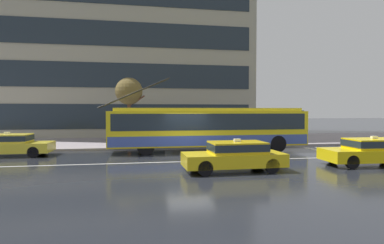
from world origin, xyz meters
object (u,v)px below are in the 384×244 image
pedestrian_at_shelter (222,123)px  pedestrian_walking_past (185,131)px  taxi_oncoming_near (235,155)px  taxi_oncoming_far (372,150)px  bus_shelter (189,119)px  trolleybus (208,127)px  street_tree_bare (129,92)px  taxi_queued_behind_bus (9,144)px  pedestrian_approaching_curb (164,122)px

pedestrian_at_shelter → pedestrian_walking_past: pedestrian_at_shelter is taller
pedestrian_at_shelter → taxi_oncoming_near: bearing=-102.0°
taxi_oncoming_far → pedestrian_at_shelter: 10.10m
bus_shelter → pedestrian_walking_past: size_ratio=2.40×
pedestrian_at_shelter → pedestrian_walking_past: (-2.69, 0.32, -0.59)m
trolleybus → street_tree_bare: bearing=135.7°
taxi_queued_behind_bus → taxi_oncoming_near: 12.99m
pedestrian_at_shelter → taxi_queued_behind_bus: bearing=-168.8°
taxi_queued_behind_bus → street_tree_bare: size_ratio=0.89×
taxi_queued_behind_bus → pedestrian_approaching_curb: (9.21, 4.48, 1.01)m
bus_shelter → taxi_queued_behind_bus: bearing=-159.9°
pedestrian_at_shelter → pedestrian_approaching_curb: bearing=155.2°
taxi_oncoming_near → pedestrian_walking_past: 9.38m
taxi_queued_behind_bus → pedestrian_at_shelter: size_ratio=2.27×
trolleybus → taxi_queued_behind_bus: (-11.67, -0.23, -0.83)m
trolleybus → pedestrian_at_shelter: (1.56, 2.39, 0.18)m
pedestrian_at_shelter → street_tree_bare: street_tree_bare is taller
taxi_oncoming_far → bus_shelter: bearing=125.2°
bus_shelter → pedestrian_at_shelter: (2.20, -1.41, -0.26)m
taxi_oncoming_near → pedestrian_at_shelter: size_ratio=2.22×
pedestrian_walking_past → taxi_queued_behind_bus: bearing=-164.4°
trolleybus → taxi_oncoming_far: bearing=-44.2°
bus_shelter → pedestrian_walking_past: (-0.48, -1.09, -0.85)m
taxi_oncoming_near → taxi_queued_behind_bus: bearing=150.5°
bus_shelter → taxi_oncoming_near: bearing=-88.4°
taxi_queued_behind_bus → street_tree_bare: 9.01m
street_tree_bare → bus_shelter: bearing=-14.7°
street_tree_bare → taxi_queued_behind_bus: bearing=-141.6°
pedestrian_walking_past → trolleybus: bearing=-67.4°
taxi_oncoming_near → pedestrian_approaching_curb: size_ratio=2.20×
taxi_oncoming_far → bus_shelter: bus_shelter is taller
taxi_oncoming_far → taxi_oncoming_near: bearing=-177.7°
taxi_oncoming_far → street_tree_bare: bearing=135.8°
pedestrian_approaching_curb → taxi_queued_behind_bus: bearing=-154.1°
trolleybus → taxi_oncoming_far: trolleybus is taller
pedestrian_at_shelter → bus_shelter: bearing=147.3°
pedestrian_walking_past → pedestrian_at_shelter: bearing=-6.8°
taxi_oncoming_near → bus_shelter: size_ratio=1.10×
taxi_oncoming_far → taxi_queued_behind_bus: (-18.19, 6.12, -0.00)m
taxi_oncoming_far → pedestrian_approaching_curb: pedestrian_approaching_curb is taller
taxi_queued_behind_bus → street_tree_bare: street_tree_bare is taller
taxi_queued_behind_bus → bus_shelter: bearing=20.1°
bus_shelter → street_tree_bare: size_ratio=0.79×
taxi_oncoming_near → trolleybus: bearing=86.9°
taxi_oncoming_far → pedestrian_walking_past: size_ratio=2.75×
taxi_oncoming_far → taxi_queued_behind_bus: same height
pedestrian_at_shelter → pedestrian_walking_past: size_ratio=1.19×
taxi_queued_behind_bus → taxi_oncoming_far: bearing=-18.6°
taxi_oncoming_far → taxi_oncoming_near: (-6.88, -0.28, -0.00)m
trolleybus → taxi_oncoming_near: 6.68m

